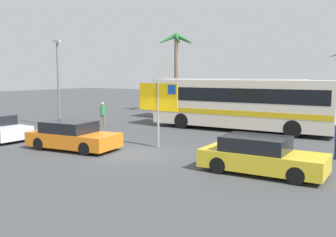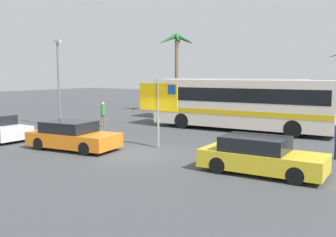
{
  "view_description": "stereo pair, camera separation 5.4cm",
  "coord_description": "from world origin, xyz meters",
  "px_view_note": "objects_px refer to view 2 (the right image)",
  "views": [
    {
      "loc": [
        9.93,
        -13.34,
        3.52
      ],
      "look_at": [
        0.05,
        2.76,
        1.3
      ],
      "focal_mm": 40.32,
      "sensor_mm": 36.0,
      "label": 1
    },
    {
      "loc": [
        9.98,
        -13.31,
        3.52
      ],
      "look_at": [
        0.05,
        2.76,
        1.3
      ],
      "focal_mm": 40.32,
      "sensor_mm": 36.0,
      "label": 2
    }
  ],
  "objects_px": {
    "bus_rear_coach": "(226,98)",
    "car_orange": "(72,136)",
    "pedestrian_crossing_lot": "(103,112)",
    "bus_front_coach": "(241,102)",
    "ferry_sign": "(159,100)",
    "car_yellow": "(260,156)"
  },
  "relations": [
    {
      "from": "bus_front_coach",
      "to": "ferry_sign",
      "type": "distance_m",
      "value": 7.6
    },
    {
      "from": "car_yellow",
      "to": "pedestrian_crossing_lot",
      "type": "distance_m",
      "value": 14.38
    },
    {
      "from": "bus_rear_coach",
      "to": "ferry_sign",
      "type": "bearing_deg",
      "value": -83.13
    },
    {
      "from": "bus_front_coach",
      "to": "car_orange",
      "type": "relative_size",
      "value": 2.56
    },
    {
      "from": "car_orange",
      "to": "pedestrian_crossing_lot",
      "type": "distance_m",
      "value": 7.81
    },
    {
      "from": "ferry_sign",
      "to": "pedestrian_crossing_lot",
      "type": "relative_size",
      "value": 1.93
    },
    {
      "from": "bus_rear_coach",
      "to": "car_yellow",
      "type": "relative_size",
      "value": 2.62
    },
    {
      "from": "ferry_sign",
      "to": "car_orange",
      "type": "distance_m",
      "value": 4.42
    },
    {
      "from": "bus_rear_coach",
      "to": "car_orange",
      "type": "distance_m",
      "value": 13.93
    },
    {
      "from": "bus_rear_coach",
      "to": "pedestrian_crossing_lot",
      "type": "distance_m",
      "value": 9.24
    },
    {
      "from": "bus_rear_coach",
      "to": "pedestrian_crossing_lot",
      "type": "xyz_separation_m",
      "value": [
        -5.91,
        -7.06,
        -0.81
      ]
    },
    {
      "from": "bus_front_coach",
      "to": "car_orange",
      "type": "bearing_deg",
      "value": -114.55
    },
    {
      "from": "ferry_sign",
      "to": "car_yellow",
      "type": "xyz_separation_m",
      "value": [
        5.64,
        -2.08,
        -1.69
      ]
    },
    {
      "from": "bus_rear_coach",
      "to": "car_yellow",
      "type": "distance_m",
      "value": 15.15
    },
    {
      "from": "ferry_sign",
      "to": "car_orange",
      "type": "bearing_deg",
      "value": -140.45
    },
    {
      "from": "car_yellow",
      "to": "bus_front_coach",
      "type": "bearing_deg",
      "value": 114.48
    },
    {
      "from": "bus_front_coach",
      "to": "bus_rear_coach",
      "type": "bearing_deg",
      "value": 124.4
    },
    {
      "from": "bus_front_coach",
      "to": "bus_rear_coach",
      "type": "height_order",
      "value": "same"
    },
    {
      "from": "car_orange",
      "to": "pedestrian_crossing_lot",
      "type": "bearing_deg",
      "value": 115.38
    },
    {
      "from": "bus_front_coach",
      "to": "pedestrian_crossing_lot",
      "type": "distance_m",
      "value": 9.16
    },
    {
      "from": "bus_rear_coach",
      "to": "car_orange",
      "type": "height_order",
      "value": "bus_rear_coach"
    },
    {
      "from": "car_yellow",
      "to": "bus_rear_coach",
      "type": "bearing_deg",
      "value": 117.47
    }
  ]
}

